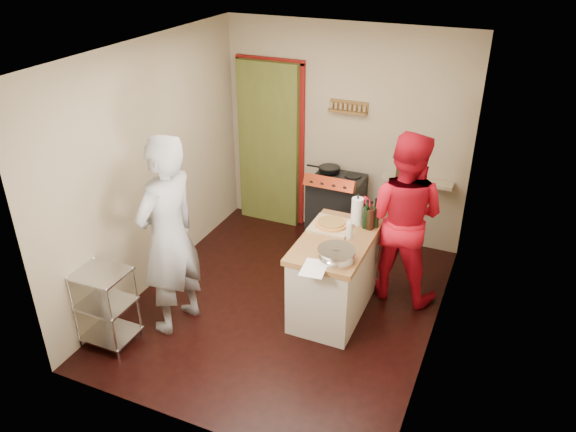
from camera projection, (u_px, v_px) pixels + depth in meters
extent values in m
plane|color=black|center=(285.00, 304.00, 5.89)|extent=(3.50, 3.50, 0.00)
cube|color=tan|center=(344.00, 134.00, 6.70)|extent=(3.00, 0.04, 2.60)
cube|color=#565B23|center=(274.00, 142.00, 7.19)|extent=(0.80, 0.40, 2.10)
cube|color=maroon|center=(242.00, 139.00, 7.28)|extent=(0.06, 0.06, 2.10)
cube|color=maroon|center=(302.00, 148.00, 6.99)|extent=(0.06, 0.06, 2.10)
cube|color=maroon|center=(270.00, 60.00, 6.64)|extent=(0.90, 0.06, 0.06)
cube|color=brown|center=(348.00, 112.00, 6.50)|extent=(0.46, 0.09, 0.03)
cube|color=brown|center=(349.00, 106.00, 6.51)|extent=(0.46, 0.02, 0.12)
cube|color=olive|center=(348.00, 107.00, 6.48)|extent=(0.42, 0.04, 0.07)
cube|color=tan|center=(418.00, 181.00, 6.47)|extent=(0.80, 0.18, 0.04)
cube|color=black|center=(401.00, 169.00, 6.49)|extent=(0.10, 0.14, 0.22)
cube|color=tan|center=(152.00, 167.00, 5.81)|extent=(0.04, 3.50, 2.60)
cube|color=tan|center=(446.00, 222.00, 4.75)|extent=(0.04, 3.50, 2.60)
cube|color=white|center=(284.00, 50.00, 4.67)|extent=(3.00, 3.50, 0.02)
cube|color=black|center=(336.00, 213.00, 6.85)|extent=(0.60, 0.55, 0.80)
cube|color=black|center=(337.00, 181.00, 6.64)|extent=(0.60, 0.55, 0.06)
cube|color=#993016|center=(330.00, 183.00, 6.37)|extent=(0.60, 0.15, 0.17)
cylinder|color=black|center=(329.00, 169.00, 6.77)|extent=(0.26, 0.26, 0.05)
cylinder|color=silver|center=(74.00, 312.00, 5.12)|extent=(0.02, 0.02, 0.80)
cylinder|color=silver|center=(112.00, 325.00, 4.96)|extent=(0.02, 0.02, 0.80)
cylinder|color=silver|center=(100.00, 291.00, 5.41)|extent=(0.02, 0.02, 0.80)
cylinder|color=silver|center=(138.00, 302.00, 5.25)|extent=(0.02, 0.02, 0.80)
cube|color=silver|center=(111.00, 333.00, 5.32)|extent=(0.48, 0.40, 0.02)
cube|color=silver|center=(105.00, 303.00, 5.16)|extent=(0.48, 0.40, 0.02)
cube|color=silver|center=(100.00, 273.00, 5.01)|extent=(0.48, 0.40, 0.02)
cube|color=#BAAE9E|center=(334.00, 278.00, 5.61)|extent=(0.61, 1.07, 0.79)
cube|color=olive|center=(336.00, 242.00, 5.42)|extent=(0.66, 1.12, 0.06)
cube|color=tan|center=(331.00, 226.00, 5.61)|extent=(0.40, 0.40, 0.02)
cylinder|color=#E38E46|center=(331.00, 224.00, 5.60)|extent=(0.32, 0.32, 0.02)
ellipsoid|color=silver|center=(337.00, 255.00, 5.05)|extent=(0.35, 0.35, 0.11)
cylinder|color=white|center=(357.00, 211.00, 5.62)|extent=(0.12, 0.12, 0.28)
cylinder|color=silver|center=(349.00, 230.00, 5.38)|extent=(0.06, 0.06, 0.17)
cube|color=white|center=(314.00, 268.00, 4.95)|extent=(0.24, 0.32, 0.00)
cylinder|color=black|center=(375.00, 213.00, 5.55)|extent=(0.08, 0.08, 0.31)
cylinder|color=black|center=(371.00, 215.00, 5.51)|extent=(0.08, 0.08, 0.31)
cylinder|color=black|center=(367.00, 214.00, 5.53)|extent=(0.08, 0.08, 0.31)
imported|color=#A3A3A7|center=(168.00, 237.00, 5.17)|extent=(0.59, 0.79, 1.97)
imported|color=red|center=(402.00, 217.00, 5.67)|extent=(0.94, 0.76, 1.82)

